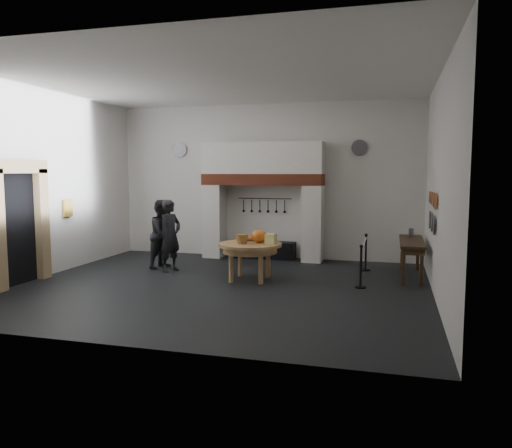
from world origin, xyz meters
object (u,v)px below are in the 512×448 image
(side_table, at_px, (412,241))
(visitor_far, at_px, (163,234))
(work_table, at_px, (250,245))
(iron_range, at_px, (263,250))
(barrier_post_far, at_px, (366,253))
(visitor_near, at_px, (170,236))
(barrier_post_near, at_px, (361,268))

(side_table, bearing_deg, visitor_far, -175.77)
(work_table, bearing_deg, side_table, 20.09)
(iron_range, bearing_deg, barrier_post_far, -19.23)
(side_table, bearing_deg, visitor_near, -171.65)
(iron_range, height_order, barrier_post_near, barrier_post_near)
(visitor_near, xyz_separation_m, barrier_post_near, (4.80, -0.59, -0.47))
(iron_range, bearing_deg, barrier_post_near, -45.42)
(barrier_post_far, bearing_deg, visitor_near, -163.61)
(iron_range, height_order, visitor_far, visitor_far)
(visitor_far, bearing_deg, side_table, -73.19)
(visitor_far, relative_size, barrier_post_near, 2.00)
(barrier_post_far, bearing_deg, iron_range, 160.77)
(visitor_far, height_order, side_table, visitor_far)
(work_table, bearing_deg, visitor_far, 161.78)
(work_table, distance_m, visitor_near, 2.29)
(work_table, distance_m, visitor_far, 2.78)
(iron_range, xyz_separation_m, visitor_near, (-1.80, -2.46, 0.67))
(iron_range, xyz_separation_m, visitor_far, (-2.20, -2.06, 0.65))
(barrier_post_near, xyz_separation_m, barrier_post_far, (0.00, 2.00, 0.00))
(visitor_far, relative_size, barrier_post_far, 2.00)
(iron_range, height_order, barrier_post_far, barrier_post_far)
(barrier_post_near, bearing_deg, side_table, 52.99)
(visitor_near, height_order, visitor_far, visitor_near)
(visitor_near, relative_size, barrier_post_near, 2.04)
(work_table, bearing_deg, barrier_post_far, 36.36)
(side_table, relative_size, barrier_post_near, 2.44)
(side_table, height_order, barrier_post_far, same)
(iron_range, bearing_deg, work_table, -81.30)
(visitor_far, height_order, barrier_post_near, visitor_far)
(visitor_near, relative_size, visitor_far, 1.02)
(visitor_near, distance_m, barrier_post_far, 5.02)
(barrier_post_far, bearing_deg, side_table, -26.47)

